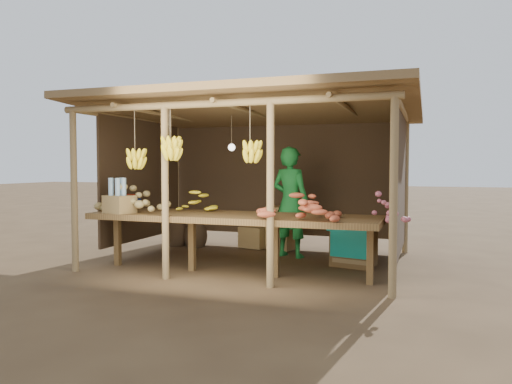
% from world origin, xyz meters
% --- Properties ---
extents(ground, '(60.00, 60.00, 0.00)m').
position_xyz_m(ground, '(0.00, 0.00, 0.00)').
color(ground, brown).
rests_on(ground, ground).
extents(stall_structure, '(4.70, 3.50, 2.43)m').
position_xyz_m(stall_structure, '(-0.05, -0.03, 1.91)').
color(stall_structure, '#92754B').
rests_on(stall_structure, ground).
extents(counter, '(3.90, 1.05, 0.80)m').
position_xyz_m(counter, '(0.00, -0.95, 0.74)').
color(counter, brown).
rests_on(counter, ground).
extents(potato_heap, '(1.18, 0.87, 0.37)m').
position_xyz_m(potato_heap, '(-1.48, -0.98, 0.98)').
color(potato_heap, tan).
rests_on(potato_heap, counter).
extents(sweet_potato_heap, '(1.18, 0.98, 0.36)m').
position_xyz_m(sweet_potato_heap, '(0.96, -1.24, 0.98)').
color(sweet_potato_heap, '#B84F2F').
rests_on(sweet_potato_heap, counter).
extents(onion_heap, '(0.72, 0.45, 0.35)m').
position_xyz_m(onion_heap, '(1.90, -1.20, 0.98)').
color(onion_heap, '#BA5A6A').
rests_on(onion_heap, counter).
extents(banana_pile, '(0.59, 0.49, 0.34)m').
position_xyz_m(banana_pile, '(-0.63, -0.71, 0.97)').
color(banana_pile, yellow).
rests_on(banana_pile, counter).
extents(tomato_basin, '(0.40, 0.40, 0.21)m').
position_xyz_m(tomato_basin, '(-1.90, -0.52, 0.89)').
color(tomato_basin, navy).
rests_on(tomato_basin, counter).
extents(bottle_box, '(0.46, 0.40, 0.48)m').
position_xyz_m(bottle_box, '(-1.53, -1.28, 0.98)').
color(bottle_box, olive).
rests_on(bottle_box, counter).
extents(vendor, '(0.73, 0.58, 1.74)m').
position_xyz_m(vendor, '(0.40, 0.52, 0.87)').
color(vendor, '#1B7A2F').
rests_on(vendor, ground).
extents(tarp_crate, '(0.73, 0.66, 0.74)m').
position_xyz_m(tarp_crate, '(1.45, 0.12, 0.30)').
color(tarp_crate, brown).
rests_on(tarp_crate, ground).
extents(carton_stack, '(1.05, 0.49, 0.73)m').
position_xyz_m(carton_stack, '(-0.07, 1.09, 0.32)').
color(carton_stack, olive).
rests_on(carton_stack, ground).
extents(burlap_sacks, '(0.80, 0.42, 0.56)m').
position_xyz_m(burlap_sacks, '(-1.64, 0.90, 0.25)').
color(burlap_sacks, '#483421').
rests_on(burlap_sacks, ground).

